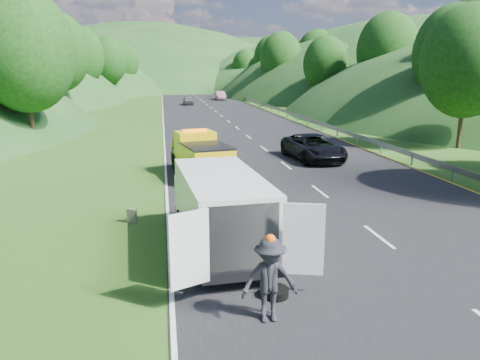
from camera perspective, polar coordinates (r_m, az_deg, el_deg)
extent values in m
plane|color=#38661E|center=(17.11, 4.50, -5.24)|extent=(320.00, 320.00, 0.00)
cube|color=black|center=(56.42, -2.28, 7.82)|extent=(14.00, 200.00, 0.02)
cube|color=gray|center=(69.91, 2.44, 8.88)|extent=(0.06, 140.00, 1.52)
cylinder|color=black|center=(25.93, -7.78, 2.16)|extent=(0.50, 0.97, 0.93)
cylinder|color=black|center=(26.36, -4.04, 2.43)|extent=(0.50, 0.97, 0.93)
cylinder|color=black|center=(22.40, -5.64, 0.44)|extent=(0.50, 0.97, 0.93)
cylinder|color=black|center=(22.90, -1.37, 0.79)|extent=(0.50, 0.97, 0.93)
cube|color=yellow|center=(25.22, -5.48, 3.95)|extent=(2.25, 1.84, 1.76)
cube|color=yellow|center=(23.28, -4.11, 2.60)|extent=(2.62, 3.49, 1.21)
cube|color=black|center=(23.17, -4.14, 4.18)|extent=(2.62, 3.49, 0.09)
cube|color=black|center=(26.37, -6.09, 3.22)|extent=(2.04, 1.45, 0.65)
cube|color=black|center=(26.94, -6.38, 3.02)|extent=(1.95, 0.56, 0.46)
cube|color=yellow|center=(26.58, -6.30, 4.61)|extent=(1.96, 1.08, 1.02)
cube|color=orange|center=(25.09, -5.52, 6.04)|extent=(1.32, 0.48, 0.15)
cube|color=black|center=(25.79, -5.87, 4.88)|extent=(1.74, 0.42, 0.84)
cylinder|color=black|center=(16.01, -6.98, -5.02)|extent=(0.38, 0.87, 0.85)
cylinder|color=black|center=(16.31, -0.26, -4.56)|extent=(0.38, 0.87, 0.85)
cylinder|color=black|center=(12.65, -5.03, -10.08)|extent=(0.38, 0.87, 0.85)
cylinder|color=black|center=(13.03, 3.44, -9.32)|extent=(0.38, 0.87, 0.85)
cube|color=silver|center=(14.03, -2.28, -3.25)|extent=(2.58, 5.68, 1.97)
cube|color=silver|center=(16.92, -4.21, -1.87)|extent=(2.19, 1.11, 1.06)
cube|color=black|center=(16.51, -4.14, 0.79)|extent=(1.99, 0.50, 0.89)
cube|color=black|center=(11.52, 0.38, -7.01)|extent=(1.81, 0.24, 1.70)
cube|color=silver|center=(10.84, -6.19, -8.42)|extent=(0.95, 0.47, 1.81)
cube|color=silver|center=(11.49, 7.74, -7.19)|extent=(0.99, 0.34, 1.81)
cube|color=black|center=(11.79, 0.50, -11.55)|extent=(2.14, 0.31, 0.27)
imported|color=silver|center=(17.08, -7.15, -5.34)|extent=(0.50, 0.68, 1.84)
imported|color=tan|center=(15.35, -5.35, -7.48)|extent=(0.68, 0.68, 1.10)
imported|color=black|center=(10.85, 3.56, -16.78)|extent=(1.25, 0.73, 1.93)
cube|color=#63624A|center=(17.48, -13.06, -4.25)|extent=(0.37, 0.30, 0.52)
cylinder|color=black|center=(11.86, 4.26, -14.01)|extent=(0.68, 0.68, 0.20)
imported|color=black|center=(29.15, 8.86, 2.43)|extent=(3.05, 5.76, 1.54)
imported|color=#46474B|center=(74.54, -6.32, 9.09)|extent=(1.56, 3.87, 1.32)
imported|color=#7D5360|center=(86.01, -2.44, 9.72)|extent=(1.65, 4.73, 1.56)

